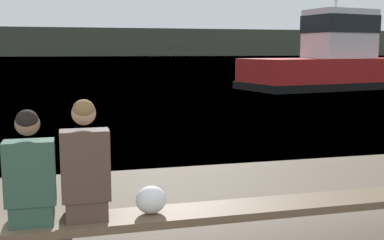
# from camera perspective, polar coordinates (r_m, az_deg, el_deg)

# --- Properties ---
(water_surface) EXTENTS (240.00, 240.00, 0.00)m
(water_surface) POSITION_cam_1_polar(r_m,az_deg,el_deg) (127.36, -14.73, 7.16)
(water_surface) COLOR #386084
(water_surface) RESTS_ON ground
(far_shoreline) EXTENTS (600.00, 12.00, 8.86)m
(far_shoreline) POSITION_cam_1_polar(r_m,az_deg,el_deg) (160.14, -14.78, 8.92)
(far_shoreline) COLOR #424738
(far_shoreline) RESTS_ON ground
(bench_main) EXTENTS (8.81, 0.43, 0.47)m
(bench_main) POSITION_cam_1_polar(r_m,az_deg,el_deg) (4.19, -14.90, -12.45)
(bench_main) COLOR brown
(bench_main) RESTS_ON ground
(person_left) EXTENTS (0.39, 0.43, 0.94)m
(person_left) POSITION_cam_1_polar(r_m,az_deg,el_deg) (4.08, -18.61, -6.39)
(person_left) COLOR #2D4C3D
(person_left) RESTS_ON bench_main
(person_right) EXTENTS (0.39, 0.43, 1.00)m
(person_right) POSITION_cam_1_polar(r_m,az_deg,el_deg) (4.06, -12.52, -5.73)
(person_right) COLOR #4C382D
(person_right) RESTS_ON bench_main
(shopping_bag) EXTENTS (0.26, 0.21, 0.24)m
(shopping_bag) POSITION_cam_1_polar(r_m,az_deg,el_deg) (4.19, -4.88, -9.41)
(shopping_bag) COLOR white
(shopping_bag) RESTS_ON bench_main
(tugboat_red) EXTENTS (9.57, 5.27, 7.27)m
(tugboat_red) POSITION_cam_1_polar(r_m,az_deg,el_deg) (24.92, 16.40, 6.44)
(tugboat_red) COLOR #A81919
(tugboat_red) RESTS_ON water_surface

